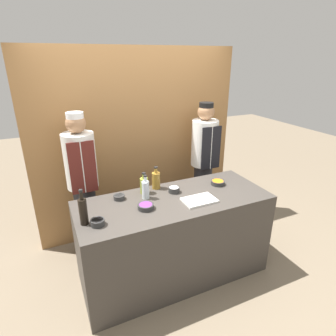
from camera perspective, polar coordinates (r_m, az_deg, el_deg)
The scene contains 15 objects.
ground_plane at distance 3.39m, azimuth 1.17°, elevation -20.43°, with size 14.00×14.00×0.00m, color #756651.
cabinet_wall at distance 3.73m, azimuth -6.29°, elevation 4.84°, with size 2.68×0.18×2.40m.
counter at distance 3.10m, azimuth 1.24°, elevation -13.99°, with size 1.97×0.79×0.94m.
sauce_bowl_red at distance 2.50m, azimuth -14.12°, elevation -10.61°, with size 0.12×0.12×0.05m.
sauce_bowl_green at distance 2.87m, azimuth -9.91°, elevation -5.81°, with size 0.11×0.11×0.05m.
sauce_bowl_orange at distance 3.19m, azimuth 10.07°, elevation -2.89°, with size 0.15×0.15×0.05m.
sauce_bowl_white at distance 2.97m, azimuth 1.22°, elevation -4.37°, with size 0.12×0.12×0.06m.
sauce_bowl_purple at distance 2.67m, azimuth -4.56°, elevation -7.75°, with size 0.15×0.15×0.05m.
cutting_board at distance 2.82m, azimuth 6.39°, elevation -6.51°, with size 0.33×0.22×0.02m.
bottle_vinegar at distance 3.03m, azimuth -2.44°, elevation -2.44°, with size 0.09×0.09×0.25m.
bottle_oil at distance 2.94m, azimuth -4.86°, elevation -3.47°, with size 0.09×0.09×0.23m.
bottle_soy at distance 2.50m, azimuth -16.85°, elevation -8.33°, with size 0.07×0.07×0.33m.
bottle_clear at distance 2.83m, azimuth -4.58°, elevation -4.33°, with size 0.07×0.07×0.25m.
chef_left at distance 3.28m, azimuth -16.87°, elevation -2.96°, with size 0.34×0.34×1.75m.
chef_right at distance 3.77m, azimuth 7.25°, elevation 1.11°, with size 0.34×0.34×1.75m.
Camera 1 is at (-1.10, -2.26, 2.28)m, focal length 30.00 mm.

